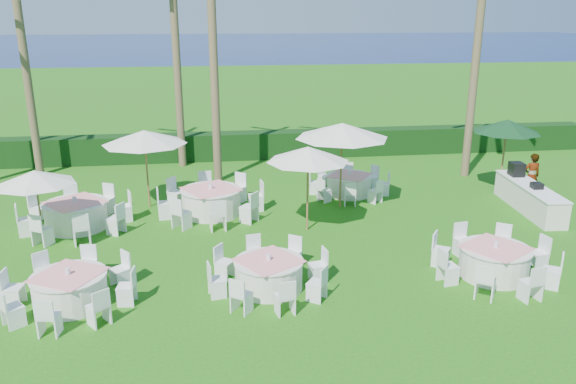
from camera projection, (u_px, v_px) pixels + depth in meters
name	position (u px, v px, depth m)	size (l,w,h in m)	color
ground	(251.00, 273.00, 14.38)	(120.00, 120.00, 0.00)	#1B6210
hedge	(231.00, 146.00, 25.52)	(34.00, 1.00, 1.20)	black
ocean	(212.00, 47.00, 110.63)	(260.00, 260.00, 0.00)	#080F50
banquet_table_a	(70.00, 289.00, 12.74)	(2.97, 2.97, 0.90)	silver
banquet_table_b	(269.00, 273.00, 13.49)	(2.94, 2.94, 0.90)	silver
banquet_table_c	(494.00, 261.00, 14.13)	(3.10, 3.10, 0.94)	silver
banquet_table_d	(76.00, 214.00, 17.31)	(3.31, 3.31, 1.01)	silver
banquet_table_e	(211.00, 201.00, 18.50)	(3.50, 3.50, 1.04)	silver
banquet_table_f	(349.00, 184.00, 20.54)	(2.92, 2.92, 0.89)	silver
umbrella_a	(35.00, 177.00, 15.36)	(2.15, 2.15, 2.26)	brown
umbrella_b	(308.00, 154.00, 16.55)	(2.48, 2.48, 2.62)	brown
umbrella_c	(144.00, 137.00, 18.59)	(2.81, 2.81, 2.67)	brown
umbrella_d	(342.00, 131.00, 18.48)	(3.12, 3.12, 2.92)	brown
umbrella_green	(507.00, 126.00, 20.05)	(2.38, 2.38, 2.75)	brown
buffet_table	(529.00, 196.00, 18.87)	(1.11, 3.89, 1.37)	silver
staff_person	(531.00, 176.00, 19.95)	(0.61, 0.40, 1.66)	gray
palm_a	(20.00, 23.00, 21.32)	(4.41, 4.08, 11.06)	brown
palm_b	(176.00, 40.00, 22.92)	(4.40, 4.14, 9.67)	brown
palm_e	(476.00, 60.00, 21.65)	(4.30, 4.34, 8.38)	brown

